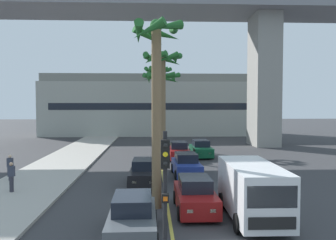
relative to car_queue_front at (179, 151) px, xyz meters
The scene contains 18 objects.
sidewalk_left 15.96m from the car_queue_front, 127.14° to the right, with size 4.80×80.00×0.15m, color #ADA89E.
lane_stripe_center 5.04m from the car_queue_front, 109.07° to the right, with size 0.14×56.00×0.01m, color #DBCC4C.
bridge_overpass 17.88m from the car_queue_front, 90.96° to the left, with size 66.96×8.00×19.48m.
pier_building_backdrop 25.54m from the car_queue_front, 93.70° to the left, with size 35.15×8.04×9.41m.
car_queue_front is the anchor object (origin of this frame).
car_queue_second 18.40m from the car_queue_front, 99.70° to the right, with size 1.87×4.12×1.56m.
car_queue_third 2.56m from the car_queue_front, 32.02° to the left, with size 1.91×4.14×1.56m.
car_queue_fourth 10.10m from the car_queue_front, 106.28° to the right, with size 1.91×4.14×1.56m.
car_queue_fifth 15.02m from the car_queue_front, 91.51° to the right, with size 1.84×4.11×1.56m.
car_queue_sixth 7.14m from the car_queue_front, 90.22° to the right, with size 1.94×4.15×1.56m.
delivery_van 16.44m from the car_queue_front, 83.45° to the right, with size 2.21×5.27×2.36m.
traffic_light_median_near 21.72m from the car_queue_front, 95.37° to the right, with size 0.24×0.37×4.20m.
palm_tree_near_median 11.26m from the car_queue_front, 100.54° to the left, with size 3.19×3.18×9.14m.
palm_tree_mid_median 15.68m from the car_queue_front, 98.46° to the right, with size 2.48×2.66×8.85m.
palm_tree_far_median 6.07m from the car_queue_front, 162.97° to the left, with size 3.44×3.47×7.78m.
palm_tree_farthest_median 7.87m from the car_queue_front, 108.79° to the right, with size 3.00×3.04×8.82m.
pedestrian_mid_block 14.21m from the car_queue_front, 141.92° to the right, with size 0.34×0.22×1.62m.
pedestrian_far_along 15.33m from the car_queue_front, 130.71° to the right, with size 0.34×0.22×1.62m.
Camera 1 is at (-0.76, -2.24, 4.95)m, focal length 37.75 mm.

